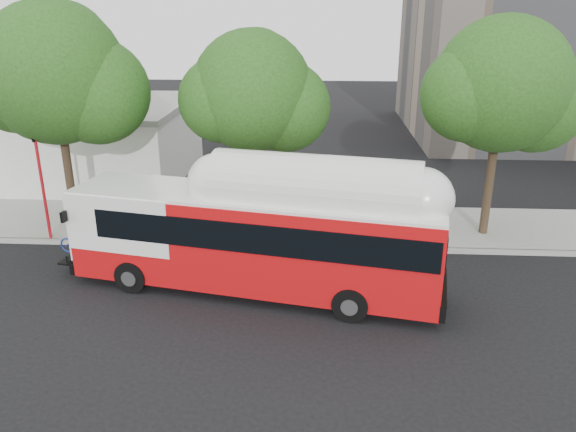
# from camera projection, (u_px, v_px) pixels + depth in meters

# --- Properties ---
(ground) EXTENTS (120.00, 120.00, 0.00)m
(ground) POSITION_uv_depth(u_px,v_px,m) (264.00, 293.00, 19.54)
(ground) COLOR black
(ground) RESTS_ON ground
(sidewalk) EXTENTS (60.00, 5.00, 0.15)m
(sidewalk) POSITION_uv_depth(u_px,v_px,m) (278.00, 224.00, 25.59)
(sidewalk) COLOR gray
(sidewalk) RESTS_ON ground
(curb_strip) EXTENTS (60.00, 0.30, 0.15)m
(curb_strip) POSITION_uv_depth(u_px,v_px,m) (273.00, 247.00, 23.16)
(curb_strip) COLOR gray
(curb_strip) RESTS_ON ground
(red_curb_segment) EXTENTS (10.00, 0.32, 0.16)m
(red_curb_segment) POSITION_uv_depth(u_px,v_px,m) (202.00, 245.00, 23.32)
(red_curb_segment) COLOR maroon
(red_curb_segment) RESTS_ON ground
(street_tree_left) EXTENTS (6.67, 5.80, 9.74)m
(street_tree_left) POSITION_uv_depth(u_px,v_px,m) (67.00, 79.00, 22.88)
(street_tree_left) COLOR #2D2116
(street_tree_left) RESTS_ON ground
(street_tree_mid) EXTENTS (5.75, 5.00, 8.62)m
(street_tree_mid) POSITION_uv_depth(u_px,v_px,m) (262.00, 96.00, 23.17)
(street_tree_mid) COLOR #2D2116
(street_tree_mid) RESTS_ON ground
(street_tree_right) EXTENTS (6.21, 5.40, 9.18)m
(street_tree_right) POSITION_uv_depth(u_px,v_px,m) (512.00, 90.00, 22.32)
(street_tree_right) COLOR #2D2116
(street_tree_right) RESTS_ON ground
(low_commercial_bldg) EXTENTS (16.20, 10.20, 4.25)m
(low_commercial_bldg) POSITION_uv_depth(u_px,v_px,m) (48.00, 139.00, 32.63)
(low_commercial_bldg) COLOR silver
(low_commercial_bldg) RESTS_ON ground
(transit_bus) EXTENTS (13.78, 5.20, 4.02)m
(transit_bus) POSITION_uv_depth(u_px,v_px,m) (257.00, 240.00, 19.17)
(transit_bus) COLOR red
(transit_bus) RESTS_ON ground
(signal_pole) EXTENTS (0.13, 0.44, 4.60)m
(signal_pole) POSITION_uv_depth(u_px,v_px,m) (43.00, 188.00, 23.09)
(signal_pole) COLOR red
(signal_pole) RESTS_ON ground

